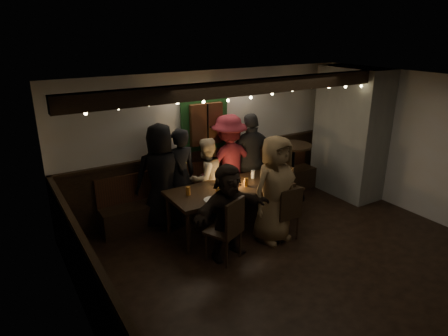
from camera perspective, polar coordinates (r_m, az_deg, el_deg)
room at (r=7.44m, az=9.69°, el=1.60°), size 6.02×5.01×2.62m
dining_table at (r=6.79m, az=0.88°, el=-3.28°), size 2.14×0.92×0.93m
chair_near_left at (r=5.90m, az=0.66°, el=-8.37°), size 0.61×0.61×1.01m
chair_near_right at (r=6.57m, az=8.97°, el=-6.04°), size 0.44×0.44×0.93m
chair_end at (r=7.48m, az=8.86°, el=-2.50°), size 0.55×0.55×0.99m
high_top at (r=8.09m, az=9.73°, el=0.45°), size 0.72×0.72×1.15m
person_a at (r=6.88m, az=-8.92°, el=-1.22°), size 1.02×0.80×1.84m
person_b at (r=7.03m, az=-6.33°, el=-1.16°), size 0.64×0.44×1.72m
person_c at (r=7.26m, az=-2.58°, el=-1.39°), size 0.81×0.69×1.48m
person_d at (r=7.51m, az=0.70°, el=0.77°), size 1.20×0.71×1.83m
person_e at (r=7.69m, az=3.91°, el=1.15°), size 1.12×0.60×1.82m
person_f at (r=5.96m, az=0.56°, el=-6.23°), size 1.41×0.57×1.48m
person_g at (r=6.41m, az=7.28°, el=-3.08°), size 0.92×0.64×1.77m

